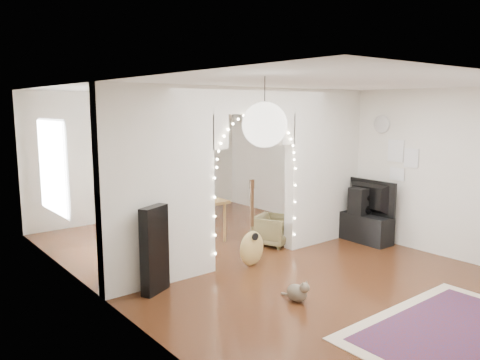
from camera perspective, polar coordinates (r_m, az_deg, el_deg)
floor at (r=7.59m, az=1.50°, el=-9.54°), size 7.50×7.50×0.00m
ceiling at (r=7.21m, az=1.59°, el=11.27°), size 5.00×7.50×0.02m
wall_back at (r=10.40m, az=-11.95°, el=2.93°), size 5.00×0.02×2.70m
wall_left at (r=5.99m, az=-17.02°, el=-1.62°), size 0.02×7.50×2.70m
wall_right at (r=9.08m, az=13.67°, el=2.01°), size 0.02×7.50×2.70m
divider_wall at (r=7.27m, az=1.54°, el=1.17°), size 5.00×0.20×2.70m
fairy_lights at (r=7.15m, az=2.22°, el=2.06°), size 1.64×0.04×1.60m
window at (r=7.67m, az=-21.89°, el=1.50°), size 0.04×1.20×1.40m
wall_clock at (r=8.66m, az=16.93°, el=6.53°), size 0.03×0.31×0.31m
picture_frames at (r=8.48m, az=18.98°, el=2.32°), size 0.02×0.50×0.70m
paper_lantern at (r=4.15m, az=3.01°, el=6.73°), size 0.40×0.40×0.40m
ceiling_fan at (r=8.82m, az=-6.96°, el=8.84°), size 1.10×1.10×0.30m
area_rug at (r=5.73m, az=26.04°, el=-16.76°), size 2.49×1.87×0.02m
guitar_case at (r=6.21m, az=-10.38°, el=-8.37°), size 0.46×0.32×1.15m
acoustic_guitar at (r=7.13m, az=1.45°, el=-6.64°), size 0.46×0.18×1.13m
tabby_cat at (r=6.03m, az=7.06°, el=-13.42°), size 0.20×0.45×0.30m
floor_speaker at (r=8.73m, az=14.54°, el=-4.07°), size 0.40×0.36×0.97m
media_console at (r=8.74m, az=14.92°, el=-5.65°), size 0.43×1.01×0.50m
tv at (r=8.62m, az=15.07°, el=-2.05°), size 0.18×1.08×0.62m
bookcase at (r=10.14m, az=-12.48°, el=-0.47°), size 1.55×0.96×1.57m
dining_table at (r=8.32m, az=-6.11°, el=-3.07°), size 1.24×0.86×0.76m
flower_vase at (r=8.29m, az=-6.13°, el=-1.93°), size 0.19×0.19×0.19m
dining_chair_left at (r=7.28m, az=-8.05°, el=-8.31°), size 0.71×0.72×0.52m
dining_chair_right at (r=8.25m, az=4.01°, el=-6.11°), size 0.76×0.77×0.53m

